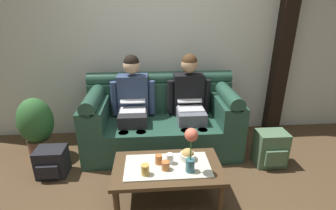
{
  "coord_description": "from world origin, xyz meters",
  "views": [
    {
      "loc": [
        -0.15,
        -1.79,
        1.76
      ],
      "look_at": [
        0.06,
        0.82,
        0.73
      ],
      "focal_mm": 26.78,
      "sensor_mm": 36.0,
      "label": 1
    }
  ],
  "objects_px": {
    "cup_far_center": "(159,159)",
    "backpack_left": "(52,162)",
    "cup_far_left": "(145,170)",
    "potted_plant": "(37,126)",
    "flower_vase": "(191,145)",
    "cup_near_left": "(170,159)",
    "snack_bowl": "(188,155)",
    "coffee_table": "(167,170)",
    "backpack_right": "(271,149)",
    "person_left": "(133,101)",
    "couch": "(162,120)",
    "person_right": "(190,99)",
    "cup_near_right": "(166,166)"
  },
  "relations": [
    {
      "from": "snack_bowl",
      "to": "cup_near_right",
      "type": "distance_m",
      "value": 0.27
    },
    {
      "from": "couch",
      "to": "person_left",
      "type": "bearing_deg",
      "value": -179.7
    },
    {
      "from": "snack_bowl",
      "to": "cup_far_center",
      "type": "relative_size",
      "value": 1.67
    },
    {
      "from": "backpack_right",
      "to": "potted_plant",
      "type": "relative_size",
      "value": 0.54
    },
    {
      "from": "cup_far_left",
      "to": "potted_plant",
      "type": "xyz_separation_m",
      "value": [
        -1.3,
        0.96,
        0.01
      ]
    },
    {
      "from": "cup_near_left",
      "to": "backpack_left",
      "type": "distance_m",
      "value": 1.37
    },
    {
      "from": "person_right",
      "to": "potted_plant",
      "type": "height_order",
      "value": "person_right"
    },
    {
      "from": "snack_bowl",
      "to": "flower_vase",
      "type": "bearing_deg",
      "value": -91.88
    },
    {
      "from": "coffee_table",
      "to": "backpack_left",
      "type": "distance_m",
      "value": 1.34
    },
    {
      "from": "couch",
      "to": "person_right",
      "type": "distance_m",
      "value": 0.46
    },
    {
      "from": "cup_near_left",
      "to": "person_left",
      "type": "bearing_deg",
      "value": 111.82
    },
    {
      "from": "snack_bowl",
      "to": "couch",
      "type": "bearing_deg",
      "value": 102.52
    },
    {
      "from": "couch",
      "to": "backpack_left",
      "type": "relative_size",
      "value": 5.93
    },
    {
      "from": "person_left",
      "to": "flower_vase",
      "type": "distance_m",
      "value": 1.23
    },
    {
      "from": "person_right",
      "to": "person_left",
      "type": "bearing_deg",
      "value": -179.98
    },
    {
      "from": "coffee_table",
      "to": "cup_far_center",
      "type": "xyz_separation_m",
      "value": [
        -0.08,
        0.04,
        0.1
      ]
    },
    {
      "from": "couch",
      "to": "person_right",
      "type": "xyz_separation_m",
      "value": [
        0.36,
        -0.0,
        0.28
      ]
    },
    {
      "from": "flower_vase",
      "to": "cup_near_right",
      "type": "bearing_deg",
      "value": 168.84
    },
    {
      "from": "cup_far_center",
      "to": "backpack_left",
      "type": "relative_size",
      "value": 0.28
    },
    {
      "from": "cup_far_center",
      "to": "person_right",
      "type": "bearing_deg",
      "value": 65.41
    },
    {
      "from": "coffee_table",
      "to": "potted_plant",
      "type": "xyz_separation_m",
      "value": [
        -1.51,
        0.84,
        0.11
      ]
    },
    {
      "from": "flower_vase",
      "to": "cup_near_left",
      "type": "relative_size",
      "value": 4.33
    },
    {
      "from": "person_right",
      "to": "coffee_table",
      "type": "height_order",
      "value": "person_right"
    },
    {
      "from": "flower_vase",
      "to": "cup_far_left",
      "type": "xyz_separation_m",
      "value": [
        -0.4,
        -0.02,
        -0.22
      ]
    },
    {
      "from": "coffee_table",
      "to": "backpack_right",
      "type": "relative_size",
      "value": 2.42
    },
    {
      "from": "couch",
      "to": "cup_near_left",
      "type": "distance_m",
      "value": 0.96
    },
    {
      "from": "person_right",
      "to": "cup_far_center",
      "type": "xyz_separation_m",
      "value": [
        -0.44,
        -0.96,
        -0.24
      ]
    },
    {
      "from": "person_left",
      "to": "cup_near_left",
      "type": "relative_size",
      "value": 12.37
    },
    {
      "from": "snack_bowl",
      "to": "cup_far_center",
      "type": "xyz_separation_m",
      "value": [
        -0.28,
        -0.05,
        0.0
      ]
    },
    {
      "from": "flower_vase",
      "to": "backpack_left",
      "type": "xyz_separation_m",
      "value": [
        -1.44,
        0.57,
        -0.48
      ]
    },
    {
      "from": "backpack_left",
      "to": "coffee_table",
      "type": "bearing_deg",
      "value": -20.57
    },
    {
      "from": "cup_near_left",
      "to": "backpack_left",
      "type": "bearing_deg",
      "value": 161.22
    },
    {
      "from": "couch",
      "to": "backpack_left",
      "type": "height_order",
      "value": "couch"
    },
    {
      "from": "couch",
      "to": "backpack_left",
      "type": "distance_m",
      "value": 1.37
    },
    {
      "from": "cup_near_right",
      "to": "potted_plant",
      "type": "height_order",
      "value": "potted_plant"
    },
    {
      "from": "snack_bowl",
      "to": "potted_plant",
      "type": "distance_m",
      "value": 1.87
    },
    {
      "from": "person_left",
      "to": "backpack_right",
      "type": "distance_m",
      "value": 1.75
    },
    {
      "from": "potted_plant",
      "to": "backpack_left",
      "type": "bearing_deg",
      "value": -55.0
    },
    {
      "from": "person_left",
      "to": "backpack_left",
      "type": "height_order",
      "value": "person_left"
    },
    {
      "from": "backpack_left",
      "to": "potted_plant",
      "type": "relative_size",
      "value": 0.41
    },
    {
      "from": "coffee_table",
      "to": "backpack_left",
      "type": "relative_size",
      "value": 3.17
    },
    {
      "from": "flower_vase",
      "to": "snack_bowl",
      "type": "relative_size",
      "value": 2.85
    },
    {
      "from": "coffee_table",
      "to": "cup_near_left",
      "type": "distance_m",
      "value": 0.11
    },
    {
      "from": "coffee_table",
      "to": "cup_near_right",
      "type": "xyz_separation_m",
      "value": [
        -0.02,
        -0.06,
        0.09
      ]
    },
    {
      "from": "backpack_left",
      "to": "couch",
      "type": "bearing_deg",
      "value": 22.94
    },
    {
      "from": "cup_near_right",
      "to": "cup_far_center",
      "type": "distance_m",
      "value": 0.11
    },
    {
      "from": "person_left",
      "to": "backpack_left",
      "type": "bearing_deg",
      "value": -149.39
    },
    {
      "from": "person_left",
      "to": "cup_near_left",
      "type": "xyz_separation_m",
      "value": [
        0.38,
        -0.96,
        -0.23
      ]
    },
    {
      "from": "cup_far_center",
      "to": "backpack_left",
      "type": "bearing_deg",
      "value": 159.73
    },
    {
      "from": "cup_near_left",
      "to": "cup_near_right",
      "type": "bearing_deg",
      "value": -116.64
    }
  ]
}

